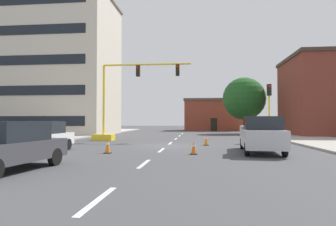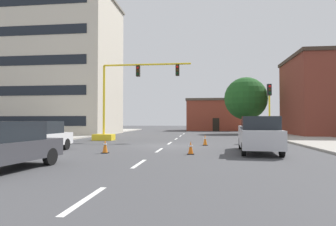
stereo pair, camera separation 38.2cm
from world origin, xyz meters
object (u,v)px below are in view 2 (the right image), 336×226
at_px(traffic_light_pole_right, 269,99).
at_px(sedan_dark_gray_mid_left, 4,145).
at_px(traffic_cone_roadside_c, 191,148).
at_px(traffic_signal_gantry, 116,116).
at_px(traffic_cone_roadside_a, 205,140).
at_px(tree_right_far, 246,99).
at_px(traffic_cone_roadside_b, 105,146).
at_px(pickup_truck_silver, 259,135).
at_px(sedan_white_near_left, 39,136).

height_order(traffic_light_pole_right, sedan_dark_gray_mid_left, traffic_light_pole_right).
bearing_deg(traffic_cone_roadside_c, sedan_dark_gray_mid_left, -137.81).
xyz_separation_m(traffic_signal_gantry, traffic_cone_roadside_a, (7.92, -4.40, -1.84)).
relative_size(traffic_signal_gantry, sedan_dark_gray_mid_left, 1.87).
xyz_separation_m(tree_right_far, traffic_cone_roadside_c, (-6.37, -25.07, -4.41)).
height_order(sedan_dark_gray_mid_left, traffic_cone_roadside_b, sedan_dark_gray_mid_left).
relative_size(pickup_truck_silver, traffic_cone_roadside_a, 7.03).
bearing_deg(traffic_cone_roadside_c, pickup_truck_silver, 19.10).
distance_m(traffic_signal_gantry, traffic_cone_roadside_a, 9.24).
bearing_deg(traffic_signal_gantry, traffic_cone_roadside_c, -54.68).
bearing_deg(traffic_cone_roadside_a, sedan_white_near_left, -148.89).
bearing_deg(sedan_dark_gray_mid_left, traffic_cone_roadside_b, 73.34).
bearing_deg(sedan_white_near_left, traffic_light_pole_right, 33.23).
xyz_separation_m(sedan_white_near_left, traffic_cone_roadside_b, (3.86, -0.07, -0.51)).
bearing_deg(traffic_cone_roadside_c, traffic_light_pole_right, 57.67).
bearing_deg(tree_right_far, pickup_truck_silver, -96.41).
height_order(traffic_signal_gantry, traffic_light_pole_right, traffic_signal_gantry).
height_order(tree_right_far, sedan_white_near_left, tree_right_far).
bearing_deg(traffic_signal_gantry, traffic_cone_roadside_a, -29.06).
xyz_separation_m(sedan_dark_gray_mid_left, traffic_cone_roadside_a, (7.15, 11.44, -0.50)).
bearing_deg(tree_right_far, traffic_light_pole_right, -91.01).
bearing_deg(traffic_signal_gantry, pickup_truck_silver, -39.06).
xyz_separation_m(sedan_white_near_left, sedan_dark_gray_mid_left, (2.13, -5.84, 0.00)).
distance_m(sedan_dark_gray_mid_left, traffic_cone_roadside_a, 13.50).
bearing_deg(sedan_dark_gray_mid_left, traffic_cone_roadside_c, 42.19).
relative_size(traffic_cone_roadside_b, traffic_cone_roadside_c, 1.12).
bearing_deg(traffic_cone_roadside_a, traffic_cone_roadside_b, -133.72).
relative_size(traffic_light_pole_right, traffic_cone_roadside_b, 6.20).
distance_m(tree_right_far, traffic_cone_roadside_c, 26.24).
relative_size(traffic_signal_gantry, traffic_cone_roadside_a, 11.07).
bearing_deg(traffic_cone_roadside_c, sedan_white_near_left, 179.50).
xyz_separation_m(traffic_light_pole_right, sedan_white_near_left, (-14.59, -9.56, -2.64)).
distance_m(pickup_truck_silver, traffic_cone_roadside_c, 3.96).
xyz_separation_m(traffic_signal_gantry, tree_right_far, (13.50, 15.00, 2.52)).
bearing_deg(pickup_truck_silver, traffic_cone_roadside_b, -171.32).
height_order(tree_right_far, traffic_cone_roadside_b, tree_right_far).
relative_size(traffic_light_pole_right, sedan_dark_gray_mid_left, 1.03).
distance_m(traffic_cone_roadside_b, traffic_cone_roadside_c, 4.64).
xyz_separation_m(traffic_light_pole_right, pickup_truck_silver, (-2.40, -8.35, -2.55)).
height_order(sedan_white_near_left, traffic_cone_roadside_b, sedan_white_near_left).
distance_m(pickup_truck_silver, traffic_cone_roadside_a, 5.30).
height_order(tree_right_far, pickup_truck_silver, tree_right_far).
relative_size(sedan_dark_gray_mid_left, traffic_cone_roadside_c, 6.75).
bearing_deg(traffic_cone_roadside_a, sedan_dark_gray_mid_left, -121.99).
distance_m(traffic_signal_gantry, traffic_light_pole_right, 13.30).
height_order(pickup_truck_silver, traffic_cone_roadside_b, pickup_truck_silver).
relative_size(sedan_white_near_left, traffic_cone_roadside_b, 5.88).
xyz_separation_m(traffic_cone_roadside_b, traffic_cone_roadside_c, (4.64, -0.01, -0.04)).
height_order(tree_right_far, traffic_cone_roadside_a, tree_right_far).
bearing_deg(traffic_signal_gantry, traffic_light_pole_right, -1.89).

